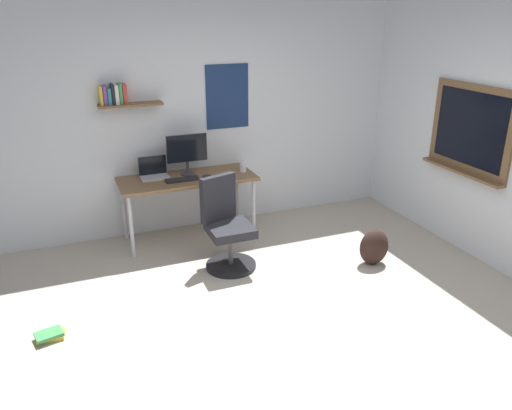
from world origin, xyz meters
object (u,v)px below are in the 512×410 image
(monitor_primary, at_px, (187,152))
(book_stack_on_floor, at_px, (50,335))
(desk, at_px, (188,183))
(laptop, at_px, (154,172))
(coffee_mug, at_px, (243,168))
(office_chair, at_px, (227,229))
(backpack, at_px, (374,247))
(keyboard, at_px, (182,180))
(computer_mouse, at_px, (207,176))

(monitor_primary, height_order, book_stack_on_floor, monitor_primary)
(desk, relative_size, laptop, 4.89)
(laptop, bearing_deg, coffee_mug, -10.36)
(office_chair, distance_m, backpack, 1.55)
(book_stack_on_floor, bearing_deg, desk, 42.86)
(keyboard, bearing_deg, laptop, 138.74)
(computer_mouse, distance_m, backpack, 1.98)
(computer_mouse, height_order, backpack, computer_mouse)
(coffee_mug, distance_m, backpack, 1.74)
(laptop, bearing_deg, keyboard, -41.26)
(office_chair, distance_m, coffee_mug, 0.99)
(office_chair, relative_size, keyboard, 2.57)
(laptop, distance_m, monitor_primary, 0.44)
(coffee_mug, xyz_separation_m, book_stack_on_floor, (-2.23, -1.43, -0.76))
(backpack, height_order, book_stack_on_floor, backpack)
(office_chair, bearing_deg, laptop, 118.66)
(backpack, bearing_deg, monitor_primary, 137.22)
(computer_mouse, height_order, coffee_mug, coffee_mug)
(backpack, bearing_deg, computer_mouse, 137.90)
(book_stack_on_floor, bearing_deg, office_chair, 20.41)
(laptop, xyz_separation_m, coffee_mug, (1.00, -0.18, -0.01))
(desk, height_order, keyboard, keyboard)
(coffee_mug, bearing_deg, laptop, 169.64)
(laptop, xyz_separation_m, computer_mouse, (0.55, -0.23, -0.04))
(backpack, bearing_deg, laptop, 142.38)
(desk, bearing_deg, keyboard, -133.29)
(monitor_primary, relative_size, book_stack_on_floor, 1.92)
(monitor_primary, bearing_deg, desk, -110.02)
(keyboard, height_order, book_stack_on_floor, keyboard)
(office_chair, xyz_separation_m, computer_mouse, (0.02, 0.73, 0.35))
(keyboard, distance_m, book_stack_on_floor, 2.16)
(desk, relative_size, keyboard, 4.10)
(book_stack_on_floor, bearing_deg, computer_mouse, 37.82)
(computer_mouse, relative_size, coffee_mug, 1.13)
(office_chair, relative_size, backpack, 2.46)
(office_chair, bearing_deg, coffee_mug, 58.49)
(keyboard, xyz_separation_m, backpack, (1.69, -1.27, -0.56))
(desk, bearing_deg, book_stack_on_floor, -137.14)
(desk, bearing_deg, computer_mouse, -21.52)
(office_chair, bearing_deg, backpack, -20.95)
(keyboard, xyz_separation_m, book_stack_on_floor, (-1.50, -1.38, -0.72))
(monitor_primary, height_order, computer_mouse, monitor_primary)
(desk, height_order, computer_mouse, computer_mouse)
(office_chair, distance_m, book_stack_on_floor, 1.91)
(desk, bearing_deg, backpack, -40.01)
(desk, relative_size, backpack, 3.93)
(desk, xyz_separation_m, office_chair, (0.18, -0.81, -0.26))
(computer_mouse, bearing_deg, laptop, 156.88)
(desk, distance_m, keyboard, 0.14)
(desk, xyz_separation_m, book_stack_on_floor, (-1.57, -1.46, -0.64))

